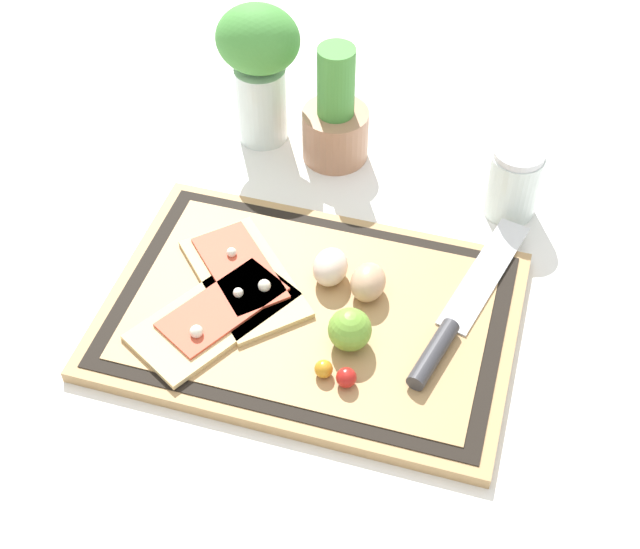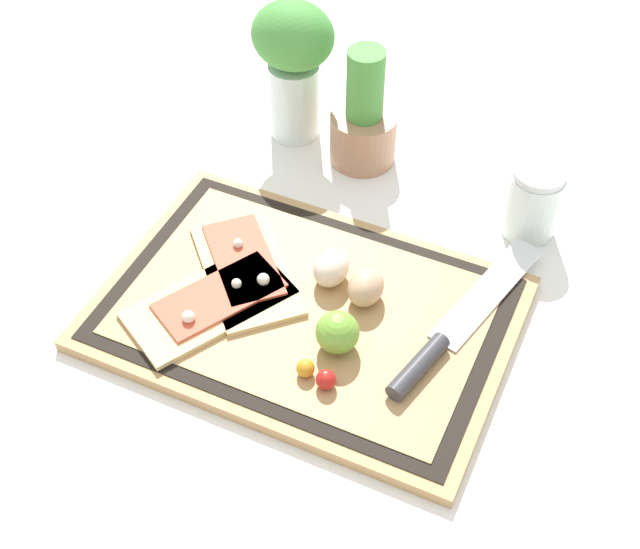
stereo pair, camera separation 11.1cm
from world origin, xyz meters
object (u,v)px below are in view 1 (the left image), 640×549
at_px(cherry_tomato_red, 346,377).
at_px(pizza_slice_near, 216,314).
at_px(herb_pot, 335,120).
at_px(sauce_jar, 513,185).
at_px(knife, 452,325).
at_px(herb_glass, 259,63).
at_px(egg_brown, 368,282).
at_px(cherry_tomato_yellow, 324,369).
at_px(egg_pink, 330,267).
at_px(lime, 350,330).
at_px(pizza_slice_far, 244,275).

bearing_deg(cherry_tomato_red, pizza_slice_near, 163.83).
relative_size(pizza_slice_near, herb_pot, 1.24).
height_order(herb_pot, sauce_jar, herb_pot).
bearing_deg(knife, herb_glass, 138.11).
distance_m(sauce_jar, herb_glass, 0.39).
relative_size(egg_brown, cherry_tomato_yellow, 2.54).
relative_size(knife, egg_pink, 5.68).
xyz_separation_m(knife, cherry_tomato_yellow, (-0.13, -0.11, 0.00)).
height_order(egg_pink, cherry_tomato_yellow, egg_pink).
xyz_separation_m(cherry_tomato_red, herb_pot, (-0.13, 0.41, 0.03)).
distance_m(egg_brown, cherry_tomato_red, 0.14).
xyz_separation_m(egg_pink, sauce_jar, (0.20, 0.21, 0.00)).
relative_size(egg_pink, sauce_jar, 0.51).
relative_size(lime, cherry_tomato_red, 2.18).
relative_size(egg_brown, cherry_tomato_red, 2.28).
height_order(egg_pink, herb_pot, herb_pot).
bearing_deg(herb_glass, egg_brown, -50.46).
xyz_separation_m(pizza_slice_near, sauce_jar, (0.31, 0.31, 0.02)).
relative_size(cherry_tomato_red, herb_pot, 0.13).
distance_m(egg_pink, cherry_tomato_red, 0.16).
distance_m(egg_pink, lime, 0.11).
bearing_deg(egg_brown, knife, -13.26).
bearing_deg(cherry_tomato_yellow, egg_pink, 102.93).
xyz_separation_m(knife, lime, (-0.11, -0.06, 0.02)).
bearing_deg(sauce_jar, pizza_slice_far, -141.48).
height_order(cherry_tomato_red, herb_glass, herb_glass).
distance_m(knife, egg_pink, 0.17).
xyz_separation_m(lime, herb_glass, (-0.23, 0.37, 0.08)).
distance_m(pizza_slice_near, lime, 0.17).
xyz_separation_m(pizza_slice_near, egg_pink, (0.12, 0.10, 0.02)).
relative_size(pizza_slice_near, cherry_tomato_yellow, 10.52).
bearing_deg(egg_pink, lime, -61.84).
xyz_separation_m(knife, herb_glass, (-0.35, 0.31, 0.10)).
distance_m(pizza_slice_near, cherry_tomato_red, 0.19).
relative_size(knife, cherry_tomato_red, 12.97).
bearing_deg(pizza_slice_near, herb_glass, 100.01).
bearing_deg(herb_glass, herb_pot, -6.51).
bearing_deg(herb_pot, lime, -71.79).
bearing_deg(lime, cherry_tomato_red, -78.57).
bearing_deg(herb_pot, pizza_slice_near, -98.11).
relative_size(knife, egg_brown, 5.68).
height_order(pizza_slice_far, herb_pot, herb_pot).
xyz_separation_m(pizza_slice_far, herb_pot, (0.04, 0.29, 0.04)).
bearing_deg(pizza_slice_far, knife, -1.64).
bearing_deg(egg_brown, herb_glass, 129.54).
relative_size(egg_brown, lime, 1.05).
bearing_deg(pizza_slice_near, herb_pot, 81.89).
bearing_deg(cherry_tomato_red, egg_brown, 94.16).
height_order(sauce_jar, herb_glass, herb_glass).
bearing_deg(knife, pizza_slice_near, -167.52).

